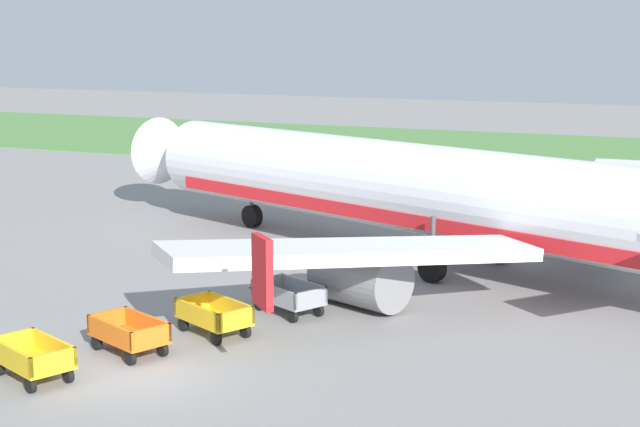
# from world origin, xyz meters

# --- Properties ---
(ground_plane) EXTENTS (220.00, 220.00, 0.00)m
(ground_plane) POSITION_xyz_m (0.00, 0.00, 0.00)
(ground_plane) COLOR gray
(grass_strip) EXTENTS (220.00, 28.00, 0.06)m
(grass_strip) POSITION_xyz_m (0.00, 55.37, 0.03)
(grass_strip) COLOR #518442
(grass_strip) RESTS_ON ground
(airplane) EXTENTS (36.21, 29.52, 11.34)m
(airplane) POSITION_xyz_m (3.98, 15.89, 3.05)
(airplane) COLOR silver
(airplane) RESTS_ON ground
(baggage_cart_second_in_row) EXTENTS (3.55, 2.28, 1.07)m
(baggage_cart_second_in_row) POSITION_xyz_m (-2.68, -1.33, 0.60)
(baggage_cart_second_in_row) COLOR gold
(baggage_cart_second_in_row) RESTS_ON ground
(baggage_cart_third_in_row) EXTENTS (3.55, 2.29, 1.07)m
(baggage_cart_third_in_row) POSITION_xyz_m (-1.46, 1.58, 0.60)
(baggage_cart_third_in_row) COLOR orange
(baggage_cart_third_in_row) RESTS_ON ground
(baggage_cart_fourth_in_row) EXTENTS (3.51, 2.37, 1.07)m
(baggage_cart_fourth_in_row) POSITION_xyz_m (-0.01, 4.21, 0.60)
(baggage_cart_fourth_in_row) COLOR gold
(baggage_cart_fourth_in_row) RESTS_ON ground
(baggage_cart_far_end) EXTENTS (3.50, 2.39, 1.07)m
(baggage_cart_far_end) POSITION_xyz_m (1.21, 7.28, 0.60)
(baggage_cart_far_end) COLOR gray
(baggage_cart_far_end) RESTS_ON ground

